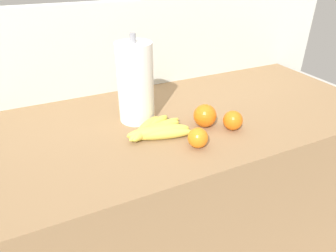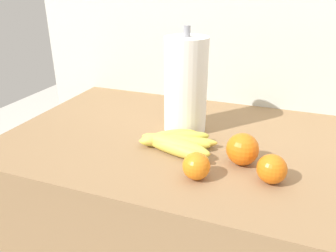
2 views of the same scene
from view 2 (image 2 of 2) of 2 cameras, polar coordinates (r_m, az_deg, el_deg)
name	(u,v)px [view 2 (image 2 of 2)]	position (r m, az deg, el deg)	size (l,w,h in m)	color
wall_back	(257,170)	(1.39, 15.32, -7.34)	(1.84, 0.06, 1.30)	silver
banana_bunch	(174,142)	(0.89, 1.12, -2.86)	(0.22, 0.17, 0.04)	#D6C44C
orange_back_right	(196,166)	(0.76, 4.95, -6.98)	(0.06, 0.06, 0.06)	orange
orange_front	(242,149)	(0.83, 12.86, -3.96)	(0.08, 0.08, 0.08)	orange
orange_right	(272,169)	(0.77, 17.65, -7.16)	(0.07, 0.07, 0.07)	orange
paper_towel_roll	(186,85)	(0.96, 3.10, 7.08)	(0.13, 0.13, 0.31)	white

